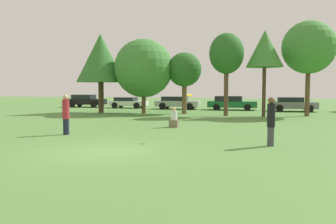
% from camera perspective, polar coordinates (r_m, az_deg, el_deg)
% --- Properties ---
extents(ground_plane, '(120.00, 120.00, 0.00)m').
position_cam_1_polar(ground_plane, '(11.42, -10.80, -6.45)').
color(ground_plane, '#54843D').
extents(person_thrower, '(0.31, 0.31, 1.78)m').
position_cam_1_polar(person_thrower, '(15.69, -16.80, -0.35)').
color(person_thrower, '#191E33').
rests_on(person_thrower, ground).
extents(person_catcher, '(0.28, 0.28, 1.75)m').
position_cam_1_polar(person_catcher, '(12.59, 16.93, -1.36)').
color(person_catcher, '#3F3F47').
rests_on(person_catcher, ground).
extents(frisbee, '(0.24, 0.23, 0.12)m').
position_cam_1_polar(frisbee, '(13.39, 3.66, 2.84)').
color(frisbee, yellow).
extents(bystander_sitting, '(0.46, 0.38, 1.06)m').
position_cam_1_polar(bystander_sitting, '(17.94, 1.01, -1.20)').
color(bystander_sitting, '#726651').
rests_on(bystander_sitting, ground).
extents(tree_0, '(4.01, 4.01, 6.58)m').
position_cam_1_polar(tree_0, '(29.11, -11.26, 8.85)').
color(tree_0, '#473323').
rests_on(tree_0, ground).
extents(tree_1, '(4.73, 4.73, 6.04)m').
position_cam_1_polar(tree_1, '(27.73, -4.13, 7.33)').
color(tree_1, brown).
rests_on(tree_1, ground).
extents(tree_2, '(2.75, 2.75, 4.94)m').
position_cam_1_polar(tree_2, '(27.51, 2.78, 7.06)').
color(tree_2, brown).
rests_on(tree_2, ground).
extents(tree_3, '(2.55, 2.55, 6.13)m').
position_cam_1_polar(tree_3, '(25.79, 9.81, 9.54)').
color(tree_3, brown).
rests_on(tree_3, ground).
extents(tree_4, '(2.64, 2.64, 6.22)m').
position_cam_1_polar(tree_4, '(25.65, 15.96, 10.12)').
color(tree_4, '#473323').
rests_on(tree_4, ground).
extents(tree_5, '(3.85, 3.85, 6.97)m').
position_cam_1_polar(tree_5, '(27.17, 22.58, 9.96)').
color(tree_5, brown).
rests_on(tree_5, ground).
extents(parked_car_black, '(4.23, 1.98, 1.36)m').
position_cam_1_polar(parked_car_black, '(38.23, -13.66, 1.90)').
color(parked_car_black, black).
rests_on(parked_car_black, ground).
extents(parked_car_white, '(3.94, 1.97, 1.12)m').
position_cam_1_polar(parked_car_white, '(35.69, -6.78, 1.64)').
color(parked_car_white, silver).
rests_on(parked_car_white, ground).
extents(parked_car_silver, '(4.40, 2.09, 1.25)m').
position_cam_1_polar(parked_car_silver, '(33.56, 1.54, 1.64)').
color(parked_car_silver, '#B2B2B7').
rests_on(parked_car_silver, ground).
extents(parked_car_green, '(4.66, 2.12, 1.32)m').
position_cam_1_polar(parked_car_green, '(32.91, 10.61, 1.54)').
color(parked_car_green, '#196633').
rests_on(parked_car_green, ground).
extents(parked_car_grey, '(4.02, 2.15, 1.26)m').
position_cam_1_polar(parked_car_grey, '(32.21, 20.22, 1.29)').
color(parked_car_grey, slate).
rests_on(parked_car_grey, ground).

